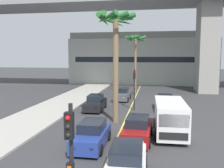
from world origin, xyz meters
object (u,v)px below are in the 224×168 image
Objects in this scene: car_queue_front at (127,164)px; car_queue_third at (95,103)px; car_queue_fourth at (122,94)px; car_queue_sixth at (137,130)px; car_queue_second at (92,135)px; traffic_light_median_near at (71,156)px; delivery_van at (170,117)px; palm_tree_mid_median at (116,36)px; traffic_light_median_far at (134,84)px; palm_tree_near_median at (136,45)px; car_queue_fifth at (165,103)px.

car_queue_front and car_queue_third have the same top height.
car_queue_third is 1.00× the size of car_queue_fourth.
car_queue_sixth is at bearing -79.10° from car_queue_fourth.
traffic_light_median_near is (1.36, -7.75, 1.99)m from car_queue_second.
car_queue_third is 1.00× the size of car_queue_sixth.
palm_tree_mid_median is (-4.27, 2.60, 5.85)m from delivery_van.
palm_tree_near_median reaches higher than traffic_light_median_far.
car_queue_fifth is 3.79m from traffic_light_median_far.
traffic_light_median_near is 1.00× the size of traffic_light_median_far.
car_queue_front is 1.00× the size of car_queue_sixth.
delivery_van is at bearing -67.31° from traffic_light_median_far.
car_queue_fifth is 9.50m from palm_tree_mid_median.
traffic_light_median_near reaches higher than car_queue_sixth.
car_queue_fifth is at bearing 76.98° from car_queue_sixth.
palm_tree_mid_median reaches higher than car_queue_fourth.
palm_tree_mid_median reaches higher than palm_tree_near_median.
palm_tree_near_median is (-0.29, 29.07, 4.30)m from traffic_light_median_near.
car_queue_fourth is at bearing 108.61° from traffic_light_median_far.
palm_tree_mid_median is at bearing 116.68° from car_queue_sixth.
car_queue_second is at bearing 124.56° from car_queue_front.
car_queue_second is 10.84m from traffic_light_median_far.
palm_tree_near_median is (-0.70, 10.81, 4.30)m from traffic_light_median_far.
car_queue_front is 7.22m from delivery_van.
car_queue_fourth is at bearing 90.49° from car_queue_second.
car_queue_front is 0.78× the size of delivery_van.
palm_tree_mid_median is (2.74, -4.24, 6.42)m from car_queue_third.
car_queue_second is 22.25m from palm_tree_near_median.
traffic_light_median_near is (1.50, -23.92, 1.99)m from car_queue_fourth.
car_queue_third is 0.49× the size of palm_tree_near_median.
traffic_light_median_near is (-3.54, -18.99, 1.99)m from car_queue_fifth.
car_queue_front and car_queue_fifth have the same top height.
car_queue_fifth is 0.99× the size of traffic_light_median_far.
car_queue_front is 1.00× the size of car_queue_third.
car_queue_front is 11.56m from palm_tree_mid_median.
palm_tree_mid_median is at bearing -86.07° from car_queue_fourth.
delivery_van is at bearing 72.29° from traffic_light_median_near.
palm_tree_near_median is 15.58m from palm_tree_mid_median.
traffic_light_median_far is at bearing -71.39° from car_queue_fourth.
delivery_van is (4.84, 3.15, 0.57)m from car_queue_second.
car_queue_sixth is 0.99× the size of traffic_light_median_far.
car_queue_sixth is at bearing -84.22° from traffic_light_median_far.
palm_tree_near_median reaches higher than car_queue_sixth.
car_queue_third is 9.81m from delivery_van.
palm_tree_near_median is (-1.60, 19.74, 6.29)m from car_queue_sixth.
car_queue_fifth is 0.46× the size of palm_tree_mid_median.
car_queue_second is at bearing -95.74° from palm_tree_mid_median.
delivery_van is 8.10m from traffic_light_median_far.
car_queue_third is 1.00× the size of car_queue_fifth.
car_queue_front is 20.02m from car_queue_fourth.
car_queue_front is 5.25m from car_queue_sixth.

